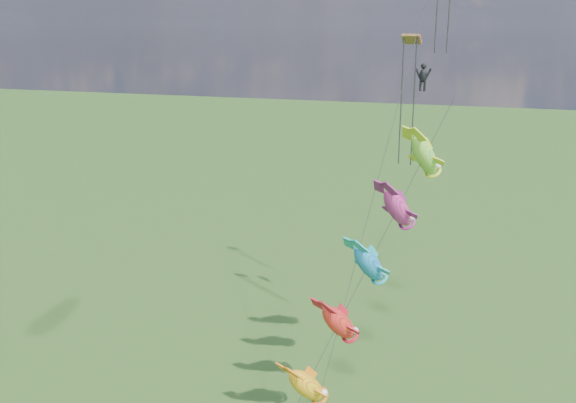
% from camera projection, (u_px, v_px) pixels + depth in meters
% --- Properties ---
extents(fish_windsock_rig, '(6.97, 14.46, 16.63)m').
position_uv_depth(fish_windsock_rig, '(369.00, 264.00, 30.66)').
color(fish_windsock_rig, brown).
rests_on(fish_windsock_rig, ground).
extents(parafoil_rig, '(4.53, 17.22, 26.58)m').
position_uv_depth(parafoil_rig, '(422.00, 60.00, 35.97)').
color(parafoil_rig, brown).
rests_on(parafoil_rig, ground).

